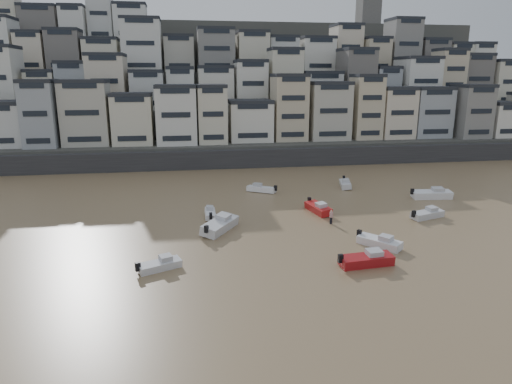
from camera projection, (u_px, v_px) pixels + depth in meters
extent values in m
cube|color=#38383A|center=(249.00, 158.00, 88.51)|extent=(140.00, 3.00, 3.50)
cube|color=#4C4C47|center=(268.00, 150.00, 95.90)|extent=(140.00, 14.00, 4.00)
cube|color=#4C4C47|center=(258.00, 129.00, 106.63)|extent=(140.00, 14.00, 10.00)
cube|color=#4C4C47|center=(251.00, 109.00, 117.11)|extent=(140.00, 14.00, 18.00)
cube|color=#4C4C47|center=(245.00, 91.00, 127.58)|extent=(140.00, 16.00, 26.00)
cube|color=#4C4C47|center=(238.00, 79.00, 140.22)|extent=(140.00, 18.00, 32.00)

